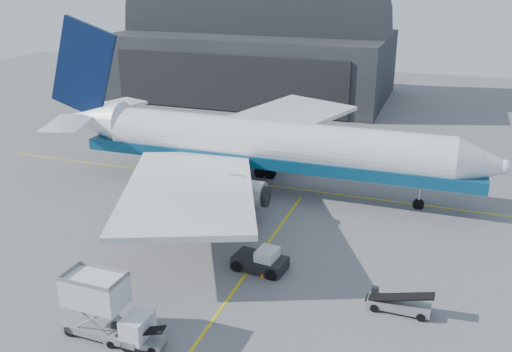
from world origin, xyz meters
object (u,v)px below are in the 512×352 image
at_px(catering_truck, 103,307).
at_px(belt_loader_a, 134,339).
at_px(pushback_tug, 261,261).
at_px(airliner, 255,144).
at_px(belt_loader_b, 398,304).

xyz_separation_m(catering_truck, belt_loader_a, (2.50, -0.38, -1.71)).
distance_m(catering_truck, pushback_tug, 14.19).
distance_m(airliner, catering_truck, 29.73).
relative_size(airliner, belt_loader_b, 10.87).
distance_m(airliner, belt_loader_a, 30.37).
xyz_separation_m(pushback_tug, belt_loader_b, (11.54, -2.42, -0.20)).
height_order(airliner, catering_truck, airliner).
distance_m(pushback_tug, belt_loader_b, 11.80).
height_order(pushback_tug, belt_loader_b, pushback_tug).
xyz_separation_m(pushback_tug, belt_loader_a, (-4.82, -12.45, -0.27)).
relative_size(airliner, catering_truck, 8.27).
xyz_separation_m(belt_loader_a, belt_loader_b, (16.36, 10.03, 0.07)).
xyz_separation_m(airliner, belt_loader_a, (1.86, -29.94, -4.73)).
bearing_deg(catering_truck, belt_loader_b, 29.16).
bearing_deg(pushback_tug, catering_truck, -114.42).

